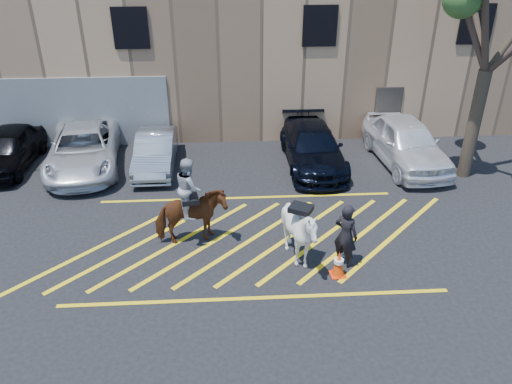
{
  "coord_description": "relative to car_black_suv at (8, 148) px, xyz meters",
  "views": [
    {
      "loc": [
        -0.57,
        -12.17,
        8.05
      ],
      "look_at": [
        0.19,
        0.2,
        1.3
      ],
      "focal_mm": 35.0,
      "sensor_mm": 36.0,
      "label": 1
    }
  ],
  "objects": [
    {
      "name": "car_blue_suv",
      "position": [
        11.16,
        -0.51,
        -0.01
      ],
      "size": [
        2.1,
        4.97,
        1.43
      ],
      "primitive_type": "imported",
      "rotation": [
        0.0,
        0.0,
        0.02
      ],
      "color": "black",
      "rests_on": "ground"
    },
    {
      "name": "warehouse",
      "position": [
        8.59,
        6.85,
        2.93
      ],
      "size": [
        32.42,
        10.2,
        7.3
      ],
      "color": "tan",
      "rests_on": "ground"
    },
    {
      "name": "saddled_white",
      "position": [
        9.83,
        -6.52,
        0.2
      ],
      "size": [
        2.12,
        2.19,
        1.84
      ],
      "color": "white",
      "rests_on": "ground"
    },
    {
      "name": "handler",
      "position": [
        11.01,
        -6.69,
        0.18
      ],
      "size": [
        0.78,
        0.76,
        1.8
      ],
      "primitive_type": "imported",
      "rotation": [
        0.0,
        0.0,
        2.42
      ],
      "color": "black",
      "rests_on": "ground"
    },
    {
      "name": "car_white_pickup",
      "position": [
        2.76,
        -0.22,
        0.01
      ],
      "size": [
        3.13,
        5.54,
        1.46
      ],
      "primitive_type": "imported",
      "rotation": [
        0.0,
        0.0,
        0.14
      ],
      "color": "silver",
      "rests_on": "ground"
    },
    {
      "name": "tree",
      "position": [
        16.45,
        -1.72,
        4.97
      ],
      "size": [
        3.99,
        4.37,
        7.31
      ],
      "color": "#4C3D2E",
      "rests_on": "ground"
    },
    {
      "name": "traffic_cone",
      "position": [
        10.77,
        -7.17,
        -0.36
      ],
      "size": [
        0.42,
        0.42,
        0.73
      ],
      "color": "#FF340A",
      "rests_on": "ground"
    },
    {
      "name": "car_white_suv",
      "position": [
        14.62,
        -0.59,
        0.12
      ],
      "size": [
        2.41,
        5.11,
        1.69
      ],
      "primitive_type": "imported",
      "rotation": [
        0.0,
        0.0,
        0.08
      ],
      "color": "white",
      "rests_on": "ground"
    },
    {
      "name": "car_silver_sedan",
      "position": [
        5.39,
        -0.42,
        -0.08
      ],
      "size": [
        1.42,
        3.92,
        1.29
      ],
      "primitive_type": "imported",
      "rotation": [
        0.0,
        0.0,
        0.01
      ],
      "color": "#8F949C",
      "rests_on": "ground"
    },
    {
      "name": "hatching_zone",
      "position": [
        8.6,
        -5.44,
        -0.72
      ],
      "size": [
        12.6,
        5.12,
        0.01
      ],
      "color": "yellow",
      "rests_on": "ground"
    },
    {
      "name": "car_black_suv",
      "position": [
        0.0,
        0.0,
        0.0
      ],
      "size": [
        1.81,
        4.29,
        1.45
      ],
      "primitive_type": "imported",
      "rotation": [
        0.0,
        0.0,
        -0.02
      ],
      "color": "black",
      "rests_on": "ground"
    },
    {
      "name": "ground",
      "position": [
        8.6,
        -5.14,
        -0.72
      ],
      "size": [
        90.0,
        90.0,
        0.0
      ],
      "primitive_type": "plane",
      "color": "black",
      "rests_on": "ground"
    },
    {
      "name": "mounted_bay",
      "position": [
        6.95,
        -5.41,
        0.32
      ],
      "size": [
        2.1,
        1.26,
        2.6
      ],
      "color": "brown",
      "rests_on": "ground"
    }
  ]
}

